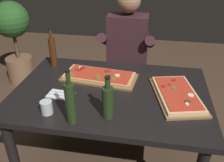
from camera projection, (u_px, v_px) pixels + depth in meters
ground_plane at (111, 162)px, 2.15m from camera, size 6.40×6.40×0.00m
dining_table at (111, 101)px, 1.84m from camera, size 1.40×0.96×0.74m
pizza_rectangular_front at (99, 76)px, 1.94m from camera, size 0.60×0.32×0.05m
pizza_rectangular_left at (177, 95)px, 1.70m from camera, size 0.40×0.56×0.05m
wine_bottle_dark at (53, 51)px, 2.09m from camera, size 0.06×0.06×0.33m
oil_bottle_amber at (70, 102)px, 1.41m from camera, size 0.06×0.06×0.35m
vinegar_bottle_green at (108, 101)px, 1.47m from camera, size 0.07×0.07×0.28m
tumbler_near_camera at (47, 107)px, 1.53m from camera, size 0.07×0.07×0.09m
napkin_cutlery_set at (61, 95)px, 1.73m from camera, size 0.19×0.13×0.01m
diner_chair at (127, 69)px, 2.64m from camera, size 0.44×0.44×0.87m
seated_diner at (127, 52)px, 2.41m from camera, size 0.53×0.41×1.33m
potted_plant_corner at (14, 36)px, 3.12m from camera, size 0.44×0.44×1.07m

